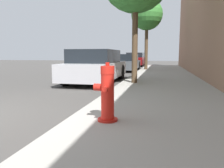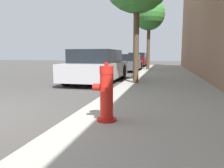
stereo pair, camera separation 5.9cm
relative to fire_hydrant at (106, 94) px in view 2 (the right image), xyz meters
The scene contains 6 objects.
sidewalk_slab 1.05m from the fire_hydrant, ahead, with size 3.19×40.00×0.12m.
fire_hydrant is the anchor object (origin of this frame).
parked_car_near 5.97m from the fire_hydrant, 108.43° to the left, with size 1.85×4.50×1.37m.
parked_car_mid 12.65m from the fire_hydrant, 97.88° to the left, with size 1.79×4.36×1.21m.
parked_car_far 19.43m from the fire_hydrant, 95.27° to the left, with size 1.75×4.41×1.37m.
street_tree_far 13.22m from the fire_hydrant, 91.23° to the left, with size 2.21×2.21×4.98m.
Camera 2 is at (3.48, -3.16, 1.15)m, focal length 35.00 mm.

